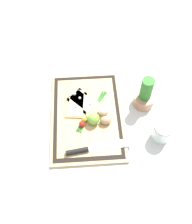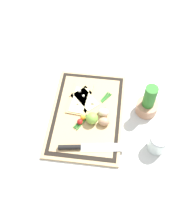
{
  "view_description": "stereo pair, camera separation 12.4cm",
  "coord_description": "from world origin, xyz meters",
  "views": [
    {
      "loc": [
        0.67,
        -0.0,
        1.09
      ],
      "look_at": [
        0.0,
        0.04,
        0.03
      ],
      "focal_mm": 42.0,
      "sensor_mm": 36.0,
      "label": 1
    },
    {
      "loc": [
        0.66,
        0.12,
        1.09
      ],
      "look_at": [
        0.0,
        0.04,
        0.03
      ],
      "focal_mm": 42.0,
      "sensor_mm": 36.0,
      "label": 2
    }
  ],
  "objects": [
    {
      "name": "egg_pink",
      "position": [
        0.0,
        0.08,
        0.04
      ],
      "size": [
        0.04,
        0.05,
        0.04
      ],
      "primitive_type": "ellipsoid",
      "color": "beige",
      "rests_on": "cutting_board"
    },
    {
      "name": "sauce_jar",
      "position": [
        0.13,
        0.33,
        0.04
      ],
      "size": [
        0.08,
        0.08,
        0.09
      ],
      "color": "silver",
      "rests_on": "ground_plane"
    },
    {
      "name": "cutting_board",
      "position": [
        0.0,
        0.0,
        0.01
      ],
      "size": [
        0.51,
        0.35,
        0.02
      ],
      "color": "tan",
      "rests_on": "ground_plane"
    },
    {
      "name": "lime",
      "position": [
        0.04,
        0.03,
        0.05
      ],
      "size": [
        0.06,
        0.06,
        0.06
      ],
      "primitive_type": "sphere",
      "color": "#7FB742",
      "rests_on": "cutting_board"
    },
    {
      "name": "pizza_slice_far",
      "position": [
        -0.07,
        -0.01,
        0.02
      ],
      "size": [
        0.19,
        0.19,
        0.02
      ],
      "color": "tan",
      "rests_on": "cutting_board"
    },
    {
      "name": "knife",
      "position": [
        0.19,
        -0.0,
        0.02
      ],
      "size": [
        0.07,
        0.29,
        0.02
      ],
      "color": "silver",
      "rests_on": "cutting_board"
    },
    {
      "name": "cherry_tomato_yellow",
      "position": [
        0.04,
        -0.01,
        0.03
      ],
      "size": [
        0.02,
        0.02,
        0.02
      ],
      "primitive_type": "sphere",
      "color": "orange",
      "rests_on": "cutting_board"
    },
    {
      "name": "pizza_slice_near",
      "position": [
        -0.08,
        -0.05,
        0.02
      ],
      "size": [
        0.21,
        0.12,
        0.02
      ],
      "color": "tan",
      "rests_on": "cutting_board"
    },
    {
      "name": "cherry_tomato_red",
      "position": [
        0.06,
        -0.03,
        0.03
      ],
      "size": [
        0.03,
        0.03,
        0.03
      ],
      "primitive_type": "sphere",
      "color": "red",
      "rests_on": "cutting_board"
    },
    {
      "name": "egg_brown",
      "position": [
        0.05,
        0.09,
        0.04
      ],
      "size": [
        0.04,
        0.05,
        0.04
      ],
      "primitive_type": "ellipsoid",
      "color": "tan",
      "rests_on": "cutting_board"
    },
    {
      "name": "herb_pot",
      "position": [
        -0.06,
        0.28,
        0.06
      ],
      "size": [
        0.1,
        0.1,
        0.18
      ],
      "color": "#AD7A5B",
      "rests_on": "ground_plane"
    },
    {
      "name": "scallion_bunch",
      "position": [
        -0.02,
        0.03,
        0.02
      ],
      "size": [
        0.24,
        0.16,
        0.01
      ],
      "color": "#2D7528",
      "rests_on": "cutting_board"
    },
    {
      "name": "ground_plane",
      "position": [
        0.0,
        0.0,
        0.0
      ],
      "size": [
        6.0,
        6.0,
        0.0
      ],
      "primitive_type": "plane",
      "color": "silver"
    }
  ]
}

